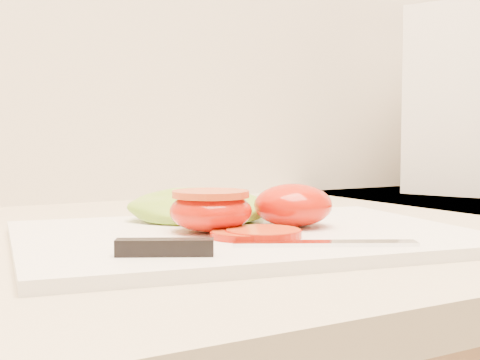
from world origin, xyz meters
TOP-DOWN VIEW (x-y plane):
  - cutting_board at (-0.17, 1.59)m, footprint 0.44×0.35m
  - tomato_half_dome at (-0.12, 1.60)m, footprint 0.07×0.07m
  - tomato_half_cut at (-0.20, 1.60)m, footprint 0.07×0.07m
  - tomato_slice_0 at (-0.18, 1.55)m, footprint 0.06×0.06m
  - tomato_slice_1 at (-0.19, 1.56)m, footprint 0.05×0.05m
  - lettuce_leaf_0 at (-0.17, 1.68)m, footprint 0.17×0.15m
  - knife at (-0.23, 1.51)m, footprint 0.23×0.09m

SIDE VIEW (x-z plane):
  - cutting_board at x=-0.17m, z-range 0.93..0.94m
  - tomato_slice_1 at x=-0.19m, z-range 0.94..0.95m
  - tomato_slice_0 at x=-0.18m, z-range 0.94..0.95m
  - knife at x=-0.23m, z-range 0.94..0.95m
  - lettuce_leaf_0 at x=-0.17m, z-range 0.94..0.97m
  - tomato_half_dome at x=-0.12m, z-range 0.94..0.98m
  - tomato_half_cut at x=-0.20m, z-range 0.94..0.98m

